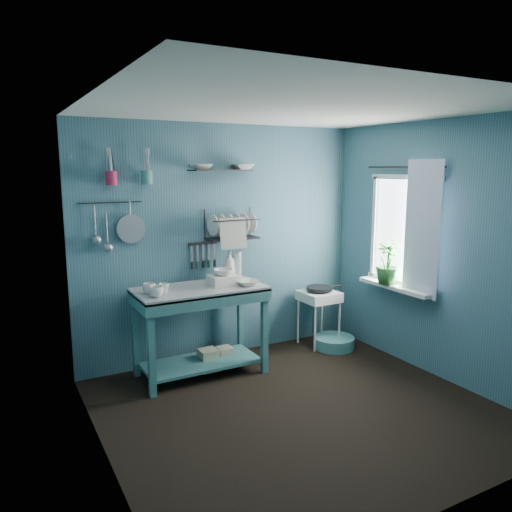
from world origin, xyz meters
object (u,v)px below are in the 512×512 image
colander (131,229)px  potted_plant (388,263)px  water_bottle (237,265)px  hotplate_stand (319,318)px  work_counter (200,331)px  utensil_cup_teal (147,177)px  storage_tin_small (225,356)px  frying_pan (319,288)px  mug_right (149,288)px  wash_tub (224,280)px  utensil_cup_magenta (111,178)px  mug_left (157,292)px  mug_mid (164,289)px  floor_basin (334,342)px  soap_bottle (229,265)px  dish_rack (232,224)px  storage_tin_large (208,360)px

colander → potted_plant: bearing=-20.4°
water_bottle → hotplate_stand: water_bottle is taller
work_counter → colander: size_ratio=4.50×
utensil_cup_teal → storage_tin_small: bearing=-19.7°
frying_pan → storage_tin_small: bearing=-177.9°
mug_right → wash_tub: size_ratio=0.44×
utensil_cup_magenta → work_counter: bearing=-24.3°
mug_left → hotplate_stand: mug_left is taller
wash_tub → hotplate_stand: 1.43m
frying_pan → potted_plant: potted_plant is taller
mug_mid → utensil_cup_teal: size_ratio=0.77×
colander → floor_basin: 2.62m
colander → utensil_cup_magenta: bearing=-170.1°
wash_tub → soap_bottle: size_ratio=0.94×
dish_rack → storage_tin_large: 1.42m
utensil_cup_magenta → storage_tin_small: utensil_cup_magenta is taller
mug_mid → soap_bottle: size_ratio=0.33×
soap_bottle → mug_left: bearing=-158.2°
wash_tub → storage_tin_small: bearing=63.4°
water_bottle → mug_right: bearing=-167.8°
hotplate_stand → dish_rack: dish_rack is taller
work_counter → dish_rack: bearing=37.4°
hotplate_stand → storage_tin_large: bearing=-166.2°
mug_mid → potted_plant: size_ratio=0.22×
hotplate_stand → utensil_cup_teal: 2.52m
storage_tin_large → storage_tin_small: size_ratio=1.10×
potted_plant → mug_right: bearing=166.9°
work_counter → storage_tin_small: size_ratio=6.30×
soap_bottle → storage_tin_large: size_ratio=1.36×
mug_mid → soap_bottle: soap_bottle is taller
mug_mid → hotplate_stand: (1.90, 0.18, -0.62)m
mug_left → potted_plant: 2.42m
dish_rack → mug_left: bearing=-156.4°
floor_basin → wash_tub: bearing=178.8°
mug_left → wash_tub: 0.74m
mug_mid → floor_basin: bearing=0.3°
potted_plant → utensil_cup_magenta: bearing=161.4°
dish_rack → floor_basin: dish_rack is taller
wash_tub → soap_bottle: bearing=52.3°
hotplate_stand → mug_right: bearing=-165.7°
mug_mid → utensil_cup_magenta: utensil_cup_magenta is taller
storage_tin_small → utensil_cup_magenta: bearing=166.4°
potted_plant → floor_basin: (-0.28, 0.51, -0.99)m
mug_left → colander: colander is taller
utensil_cup_magenta → utensil_cup_teal: utensil_cup_teal is taller
wash_tub → frying_pan: 1.31m
water_bottle → potted_plant: potted_plant is taller
mug_right → storage_tin_small: size_ratio=0.61×
mug_right → potted_plant: bearing=-13.1°
hotplate_stand → storage_tin_small: bearing=-167.2°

